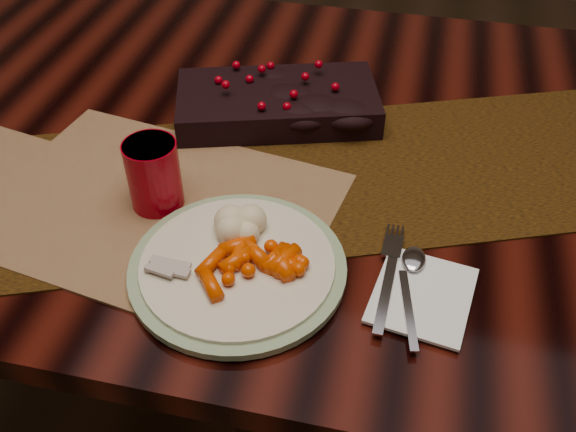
% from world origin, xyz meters
% --- Properties ---
extents(floor, '(5.00, 5.00, 0.00)m').
position_xyz_m(floor, '(0.00, 0.00, 0.00)').
color(floor, black).
rests_on(floor, ground).
extents(dining_table, '(1.80, 1.00, 0.75)m').
position_xyz_m(dining_table, '(0.00, 0.00, 0.38)').
color(dining_table, black).
rests_on(dining_table, floor).
extents(table_runner, '(1.69, 0.93, 0.00)m').
position_xyz_m(table_runner, '(-0.05, -0.13, 0.75)').
color(table_runner, '#452708').
rests_on(table_runner, dining_table).
extents(centerpiece, '(0.36, 0.26, 0.07)m').
position_xyz_m(centerpiece, '(-0.07, 0.05, 0.79)').
color(centerpiece, black).
rests_on(centerpiece, table_runner).
extents(placemat_main, '(0.53, 0.43, 0.00)m').
position_xyz_m(placemat_main, '(-0.18, -0.22, 0.75)').
color(placemat_main, brown).
rests_on(placemat_main, dining_table).
extents(dinner_plate, '(0.34, 0.34, 0.02)m').
position_xyz_m(dinner_plate, '(-0.03, -0.31, 0.76)').
color(dinner_plate, beige).
rests_on(dinner_plate, placemat_main).
extents(baby_carrots, '(0.13, 0.11, 0.02)m').
position_xyz_m(baby_carrots, '(-0.02, -0.33, 0.78)').
color(baby_carrots, '#D83C00').
rests_on(baby_carrots, dinner_plate).
extents(mashed_potatoes, '(0.10, 0.09, 0.04)m').
position_xyz_m(mashed_potatoes, '(-0.05, -0.26, 0.79)').
color(mashed_potatoes, '#EFD581').
rests_on(mashed_potatoes, dinner_plate).
extents(turkey_shreds, '(0.08, 0.08, 0.02)m').
position_xyz_m(turkey_shreds, '(-0.11, -0.34, 0.78)').
color(turkey_shreds, tan).
rests_on(turkey_shreds, dinner_plate).
extents(napkin, '(0.14, 0.15, 0.00)m').
position_xyz_m(napkin, '(0.20, -0.30, 0.76)').
color(napkin, white).
rests_on(napkin, placemat_main).
extents(fork, '(0.03, 0.17, 0.00)m').
position_xyz_m(fork, '(0.16, -0.29, 0.76)').
color(fork, white).
rests_on(fork, napkin).
extents(spoon, '(0.06, 0.16, 0.00)m').
position_xyz_m(spoon, '(0.19, -0.31, 0.76)').
color(spoon, white).
rests_on(spoon, napkin).
extents(red_cup, '(0.09, 0.09, 0.10)m').
position_xyz_m(red_cup, '(-0.18, -0.21, 0.80)').
color(red_cup, '#92000E').
rests_on(red_cup, placemat_main).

